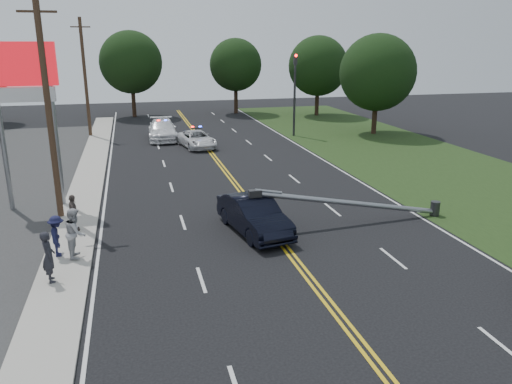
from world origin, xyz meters
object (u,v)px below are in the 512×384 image
object	(u,v)px
crashed_sedan	(254,215)
bystander_b	(75,233)
utility_pole_mid	(49,110)
pylon_sign	(23,86)
traffic_signal	(295,88)
utility_pole_far	(85,78)
bystander_c	(57,236)
bystander_d	(73,213)
fallen_streetlight	(360,203)
emergency_b	(162,130)
emergency_a	(197,139)
bystander_a	(49,257)

from	to	relation	value
crashed_sedan	bystander_b	xyz separation A→B (m)	(-7.21, -1.09, 0.29)
utility_pole_mid	bystander_b	xyz separation A→B (m)	(1.18, -5.10, -4.00)
pylon_sign	traffic_signal	world-z (taller)	pylon_sign
utility_pole_far	bystander_c	xyz separation A→B (m)	(0.48, -26.84, -4.17)
bystander_b	bystander_d	distance (m)	2.94
fallen_streetlight	pylon_sign	bearing A→B (deg)	157.78
bystander_b	bystander_d	size ratio (longest dim) A/B	1.20
fallen_streetlight	bystander_b	distance (m)	12.26
emergency_b	bystander_c	distance (m)	24.55
crashed_sedan	bystander_b	distance (m)	7.30
pylon_sign	fallen_streetlight	world-z (taller)	pylon_sign
crashed_sedan	bystander_c	distance (m)	7.95
crashed_sedan	emergency_a	world-z (taller)	crashed_sedan
crashed_sedan	traffic_signal	bearing A→B (deg)	56.82
crashed_sedan	bystander_a	world-z (taller)	bystander_a
emergency_b	pylon_sign	bearing A→B (deg)	-111.29
pylon_sign	bystander_c	distance (m)	8.70
emergency_b	bystander_a	distance (m)	26.70
utility_pole_far	bystander_c	bearing A→B (deg)	-88.97
pylon_sign	bystander_a	bearing A→B (deg)	-78.85
utility_pole_mid	emergency_b	xyz separation A→B (m)	(6.08, 19.06, -4.26)
pylon_sign	crashed_sedan	bearing A→B (deg)	-31.80
bystander_a	bystander_b	world-z (taller)	bystander_b
utility_pole_far	emergency_b	bearing A→B (deg)	-25.79
traffic_signal	emergency_a	xyz separation A→B (m)	(-9.04, -3.00, -3.56)
bystander_c	bystander_a	bearing A→B (deg)	172.17
fallen_streetlight	emergency_b	size ratio (longest dim) A/B	1.64
emergency_b	utility_pole_far	bearing A→B (deg)	156.32
crashed_sedan	bystander_a	distance (m)	8.47
pylon_sign	crashed_sedan	size ratio (longest dim) A/B	1.66
utility_pole_far	bystander_a	distance (m)	29.33
utility_pole_mid	crashed_sedan	bearing A→B (deg)	-25.53
fallen_streetlight	bystander_c	size ratio (longest dim) A/B	5.86
utility_pole_far	bystander_d	world-z (taller)	utility_pole_far
traffic_signal	bystander_c	xyz separation A→B (m)	(-17.02, -22.84, -3.29)
utility_pole_mid	pylon_sign	bearing A→B (deg)	123.02
emergency_b	bystander_d	bearing A→B (deg)	-101.79
bystander_d	emergency_b	bearing A→B (deg)	-27.98
crashed_sedan	bystander_c	size ratio (longest dim) A/B	3.03
bystander_a	bystander_d	distance (m)	4.88
emergency_a	pylon_sign	bearing A→B (deg)	-137.41
emergency_b	bystander_b	size ratio (longest dim) A/B	2.96
traffic_signal	emergency_b	world-z (taller)	traffic_signal
bystander_c	fallen_streetlight	bearing A→B (deg)	-94.14
utility_pole_far	emergency_b	world-z (taller)	utility_pole_far
traffic_signal	bystander_d	size ratio (longest dim) A/B	4.39
bystander_a	bystander_b	bearing A→B (deg)	-35.92
traffic_signal	bystander_c	bearing A→B (deg)	-126.69
utility_pole_mid	bystander_d	size ratio (longest dim) A/B	6.22
fallen_streetlight	traffic_signal	bearing A→B (deg)	79.41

